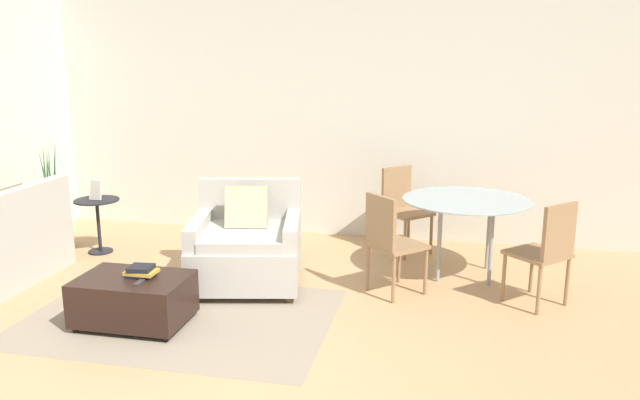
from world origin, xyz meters
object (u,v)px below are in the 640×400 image
object	(u,v)px
ottoman	(134,298)
book_stack	(141,271)
tv_remote_primary	(134,270)
picture_frame	(96,190)
armchair	(247,246)
tv_remote_secondary	(140,282)
side_table	(98,215)
dining_chair_near_left	(389,238)
dining_table	(466,207)
dining_chair_near_right	(547,247)
potted_plant	(54,222)
dining_chair_far_left	(402,204)

from	to	relation	value
ottoman	book_stack	bearing A→B (deg)	36.41
ottoman	tv_remote_primary	size ratio (longest dim) A/B	6.26
ottoman	picture_frame	world-z (taller)	picture_frame
armchair	tv_remote_secondary	xyz separation A→B (m)	(-0.47, -1.10, 0.03)
side_table	dining_chair_near_left	xyz separation A→B (m)	(3.13, -0.55, 0.11)
tv_remote_primary	dining_chair_near_left	distance (m)	2.13
tv_remote_primary	side_table	bearing A→B (deg)	129.63
side_table	dining_table	distance (m)	3.78
dining_table	dining_chair_near_right	bearing A→B (deg)	-45.00
ottoman	side_table	size ratio (longest dim) A/B	1.46
potted_plant	picture_frame	world-z (taller)	potted_plant
armchair	picture_frame	xyz separation A→B (m)	(-1.83, 0.56, 0.33)
book_stack	tv_remote_secondary	bearing A→B (deg)	-66.19
tv_remote_secondary	dining_table	bearing A→B (deg)	36.11
tv_remote_primary	dining_chair_near_right	bearing A→B (deg)	15.36
armchair	tv_remote_secondary	distance (m)	1.20
tv_remote_secondary	dining_chair_near_right	xyz separation A→B (m)	(3.05, 1.11, 0.13)
armchair	book_stack	xyz separation A→B (m)	(-0.52, -0.98, 0.07)
picture_frame	dining_table	distance (m)	3.77
armchair	potted_plant	world-z (taller)	potted_plant
tv_remote_primary	picture_frame	xyz separation A→B (m)	(-1.19, 1.44, 0.29)
book_stack	picture_frame	size ratio (longest dim) A/B	1.14
tv_remote_primary	dining_table	distance (m)	3.01
dining_chair_near_right	tv_remote_secondary	bearing A→B (deg)	-160.00
ottoman	side_table	world-z (taller)	side_table
tv_remote_primary	dining_chair_near_left	world-z (taller)	dining_chair_near_left
ottoman	potted_plant	xyz separation A→B (m)	(-1.84, 1.65, 0.07)
side_table	dining_chair_near_right	xyz separation A→B (m)	(4.42, -0.55, 0.11)
book_stack	dining_chair_near_left	bearing A→B (deg)	28.58
dining_table	dining_chair_near_right	world-z (taller)	dining_chair_near_right
dining_chair_near_right	tv_remote_primary	bearing A→B (deg)	-164.64
potted_plant	dining_chair_near_left	size ratio (longest dim) A/B	1.36
dining_chair_near_left	dining_chair_near_right	xyz separation A→B (m)	(1.29, 0.00, 0.00)
picture_frame	dining_chair_near_right	xyz separation A→B (m)	(4.42, -0.55, -0.16)
dining_chair_near_right	dining_table	bearing A→B (deg)	135.00
book_stack	dining_table	world-z (taller)	dining_table
potted_plant	dining_chair_near_left	xyz separation A→B (m)	(3.71, -0.62, 0.23)
tv_remote_secondary	armchair	bearing A→B (deg)	67.01
book_stack	tv_remote_secondary	xyz separation A→B (m)	(0.05, -0.12, -0.04)
dining_chair_near_right	dining_chair_far_left	world-z (taller)	same
tv_remote_secondary	picture_frame	bearing A→B (deg)	129.37
potted_plant	dining_chair_far_left	world-z (taller)	potted_plant
potted_plant	dining_chair_near_right	distance (m)	5.04
potted_plant	book_stack	bearing A→B (deg)	-40.32
tv_remote_secondary	dining_chair_near_left	xyz separation A→B (m)	(1.76, 1.11, 0.13)
armchair	dining_chair_near_left	distance (m)	1.30
tv_remote_primary	dining_chair_far_left	bearing A→B (deg)	48.36
dining_chair_near_left	dining_chair_near_right	distance (m)	1.29
tv_remote_primary	dining_chair_near_right	distance (m)	3.35
tv_remote_primary	dining_chair_near_left	xyz separation A→B (m)	(1.93, 0.89, 0.13)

